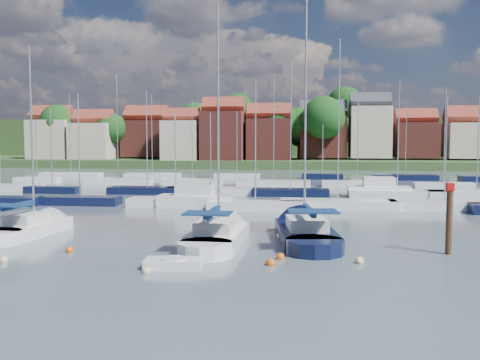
# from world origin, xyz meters

# --- Properties ---
(ground) EXTENTS (260.00, 260.00, 0.00)m
(ground) POSITION_xyz_m (0.00, 40.00, 0.00)
(ground) COLOR #414E59
(ground) RESTS_ON ground
(sailboat_left) EXTENTS (3.63, 10.50, 14.05)m
(sailboat_left) POSITION_xyz_m (-13.43, 5.34, 0.36)
(sailboat_left) COLOR white
(sailboat_left) RESTS_ON ground
(sailboat_centre) EXTENTS (3.36, 12.05, 16.28)m
(sailboat_centre) POSITION_xyz_m (-0.26, 4.28, 0.35)
(sailboat_centre) COLOR white
(sailboat_centre) RESTS_ON ground
(sailboat_navy) EXTENTS (5.04, 13.28, 17.87)m
(sailboat_navy) POSITION_xyz_m (5.01, 6.31, 0.35)
(sailboat_navy) COLOR black
(sailboat_navy) RESTS_ON ground
(tender) EXTENTS (2.98, 1.56, 0.62)m
(tender) POSITION_xyz_m (-1.47, -3.79, 0.24)
(tender) COLOR white
(tender) RESTS_ON ground
(timber_piling) EXTENTS (0.40, 0.40, 6.35)m
(timber_piling) POSITION_xyz_m (13.37, 1.37, 1.06)
(timber_piling) COLOR #4C331E
(timber_piling) RESTS_ON ground
(buoy_b) EXTENTS (0.44, 0.44, 0.44)m
(buoy_b) POSITION_xyz_m (-10.84, -3.58, 0.00)
(buoy_b) COLOR beige
(buoy_b) RESTS_ON ground
(buoy_c) EXTENTS (0.48, 0.48, 0.48)m
(buoy_c) POSITION_xyz_m (-8.40, -0.75, 0.00)
(buoy_c) COLOR #D85914
(buoy_c) RESTS_ON ground
(buoy_d) EXTENTS (0.53, 0.53, 0.53)m
(buoy_d) POSITION_xyz_m (3.45, -2.55, 0.00)
(buoy_d) COLOR #D85914
(buoy_d) RESTS_ON ground
(buoy_e) EXTENTS (0.50, 0.50, 0.50)m
(buoy_e) POSITION_xyz_m (3.57, 5.40, 0.00)
(buoy_e) COLOR beige
(buoy_e) RESTS_ON ground
(buoy_f) EXTENTS (0.48, 0.48, 0.48)m
(buoy_f) POSITION_xyz_m (8.10, -1.52, 0.00)
(buoy_f) COLOR beige
(buoy_f) RESTS_ON ground
(buoy_g) EXTENTS (0.45, 0.45, 0.45)m
(buoy_g) POSITION_xyz_m (-2.54, -4.94, 0.00)
(buoy_g) COLOR beige
(buoy_g) RESTS_ON ground
(buoy_h) EXTENTS (0.49, 0.49, 0.49)m
(buoy_h) POSITION_xyz_m (3.87, -1.05, 0.00)
(buoy_h) COLOR #D85914
(buoy_h) RESTS_ON ground
(marina_field) EXTENTS (79.62, 41.41, 15.93)m
(marina_field) POSITION_xyz_m (1.91, 35.15, 0.43)
(marina_field) COLOR white
(marina_field) RESTS_ON ground
(far_shore_town) EXTENTS (212.46, 90.00, 22.27)m
(far_shore_town) POSITION_xyz_m (2.23, 132.67, 4.61)
(far_shore_town) COLOR #3C562B
(far_shore_town) RESTS_ON ground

